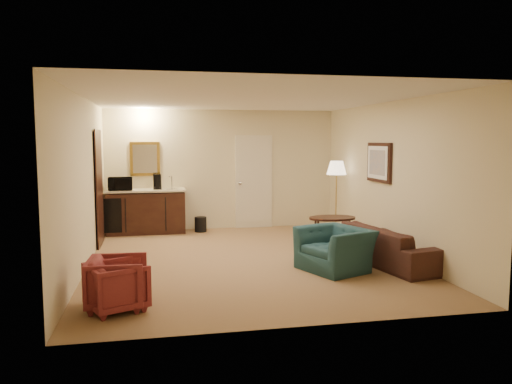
% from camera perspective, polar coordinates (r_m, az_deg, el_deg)
% --- Properties ---
extents(ground, '(6.00, 6.00, 0.00)m').
position_cam_1_polar(ground, '(8.23, -1.04, -7.74)').
color(ground, olive).
rests_on(ground, ground).
extents(room_walls, '(5.02, 6.01, 2.61)m').
position_cam_1_polar(room_walls, '(8.74, -2.60, 4.44)').
color(room_walls, beige).
rests_on(room_walls, ground).
extents(wetbar_cabinet, '(1.64, 0.58, 0.92)m').
position_cam_1_polar(wetbar_cabinet, '(10.69, -12.47, -2.18)').
color(wetbar_cabinet, '#321B10').
rests_on(wetbar_cabinet, ground).
extents(sofa, '(0.96, 2.10, 0.79)m').
position_cam_1_polar(sofa, '(8.16, 14.97, -5.21)').
color(sofa, black).
rests_on(sofa, ground).
extents(teal_armchair, '(0.96, 1.15, 0.86)m').
position_cam_1_polar(teal_armchair, '(7.59, 9.02, -5.67)').
color(teal_armchair, '#1B3C45').
rests_on(teal_armchair, ground).
extents(rose_chair_near, '(0.64, 0.68, 0.66)m').
position_cam_1_polar(rose_chair_near, '(6.10, -15.56, -9.65)').
color(rose_chair_near, maroon).
rests_on(rose_chair_near, ground).
extents(rose_chair_far, '(0.76, 0.78, 0.62)m').
position_cam_1_polar(rose_chair_far, '(6.01, -15.62, -10.09)').
color(rose_chair_far, maroon).
rests_on(rose_chair_far, ground).
extents(coffee_table, '(0.99, 0.76, 0.51)m').
position_cam_1_polar(coffee_table, '(9.51, 8.69, -4.35)').
color(coffee_table, black).
rests_on(coffee_table, ground).
extents(floor_lamp, '(0.53, 0.53, 1.53)m').
position_cam_1_polar(floor_lamp, '(10.39, 9.14, -0.65)').
color(floor_lamp, '#B2913B').
rests_on(floor_lamp, ground).
extents(waste_bin, '(0.26, 0.26, 0.32)m').
position_cam_1_polar(waste_bin, '(10.70, -6.35, -3.70)').
color(waste_bin, black).
rests_on(waste_bin, ground).
extents(microwave, '(0.49, 0.28, 0.33)m').
position_cam_1_polar(microwave, '(10.58, -15.25, 1.07)').
color(microwave, black).
rests_on(microwave, wetbar_cabinet).
extents(coffee_maker, '(0.21, 0.21, 0.32)m').
position_cam_1_polar(coffee_maker, '(10.60, -11.22, 1.16)').
color(coffee_maker, black).
rests_on(coffee_maker, wetbar_cabinet).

